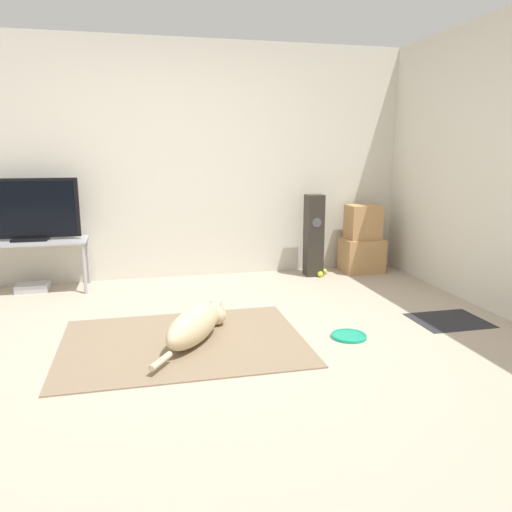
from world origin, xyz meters
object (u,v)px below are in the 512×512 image
(frisbee, at_px, (349,336))
(tv, at_px, (28,210))
(tennis_ball_near_speaker, at_px, (320,274))
(cardboard_box_upper, at_px, (363,222))
(dog, at_px, (196,325))
(tv_stand, at_px, (31,247))
(tennis_ball_by_boxes, at_px, (324,271))
(cardboard_box_lower, at_px, (361,255))
(floor_speaker, at_px, (314,235))
(game_console, at_px, (33,287))

(frisbee, distance_m, tv, 3.32)
(tennis_ball_near_speaker, bearing_deg, cardboard_box_upper, 15.25)
(dog, height_order, frisbee, dog)
(tennis_ball_near_speaker, bearing_deg, dog, -134.14)
(tv_stand, bearing_deg, tennis_ball_near_speaker, -2.32)
(frisbee, xyz_separation_m, tennis_ball_near_speaker, (0.43, 1.79, 0.02))
(cardboard_box_upper, distance_m, tennis_ball_near_speaker, 0.81)
(frisbee, relative_size, tennis_ball_by_boxes, 4.13)
(cardboard_box_lower, xyz_separation_m, tv, (-3.58, -0.02, 0.63))
(floor_speaker, distance_m, game_console, 3.02)
(dog, distance_m, game_console, 2.30)
(tennis_ball_by_boxes, bearing_deg, game_console, 179.60)
(dog, xyz_separation_m, cardboard_box_lower, (2.14, 1.78, 0.06))
(floor_speaker, xyz_separation_m, game_console, (-2.99, 0.03, -0.42))
(tv, height_order, tennis_ball_near_speaker, tv)
(dog, xyz_separation_m, tennis_ball_by_boxes, (1.68, 1.75, -0.11))
(cardboard_box_upper, xyz_separation_m, tv_stand, (-3.59, -0.03, -0.13))
(cardboard_box_upper, distance_m, tennis_ball_by_boxes, 0.73)
(dog, relative_size, tennis_ball_by_boxes, 14.43)
(frisbee, xyz_separation_m, cardboard_box_lower, (0.99, 1.94, 0.18))
(cardboard_box_lower, distance_m, floor_speaker, 0.67)
(frisbee, distance_m, cardboard_box_upper, 2.26)
(dog, height_order, game_console, dog)
(frisbee, distance_m, cardboard_box_lower, 2.19)
(dog, height_order, cardboard_box_lower, cardboard_box_lower)
(tennis_ball_near_speaker, bearing_deg, tv, 177.62)
(floor_speaker, relative_size, tv_stand, 0.85)
(dog, height_order, tennis_ball_by_boxes, dog)
(dog, relative_size, tennis_ball_near_speaker, 14.43)
(floor_speaker, xyz_separation_m, tv, (-2.97, 0.02, 0.36))
(tv_stand, distance_m, tv, 0.36)
(frisbee, distance_m, game_console, 3.25)
(tv_stand, bearing_deg, cardboard_box_upper, 0.51)
(frisbee, relative_size, cardboard_box_lower, 0.59)
(tennis_ball_by_boxes, bearing_deg, cardboard_box_upper, 4.84)
(cardboard_box_upper, height_order, tennis_ball_near_speaker, cardboard_box_upper)
(dog, bearing_deg, frisbee, -8.01)
(tv, distance_m, tennis_ball_near_speaker, 3.13)
(cardboard_box_lower, height_order, game_console, cardboard_box_lower)
(cardboard_box_lower, bearing_deg, cardboard_box_upper, 60.46)
(tv, bearing_deg, frisbee, -36.57)
(cardboard_box_upper, relative_size, tennis_ball_by_boxes, 5.93)
(dog, relative_size, cardboard_box_upper, 2.43)
(tennis_ball_by_boxes, bearing_deg, tv, 179.79)
(dog, xyz_separation_m, tv, (-1.44, 1.76, 0.68))
(floor_speaker, relative_size, tennis_ball_by_boxes, 13.92)
(dog, bearing_deg, tv, 129.28)
(dog, relative_size, tv_stand, 0.88)
(cardboard_box_upper, relative_size, tennis_ball_near_speaker, 5.93)
(floor_speaker, distance_m, tennis_ball_near_speaker, 0.44)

